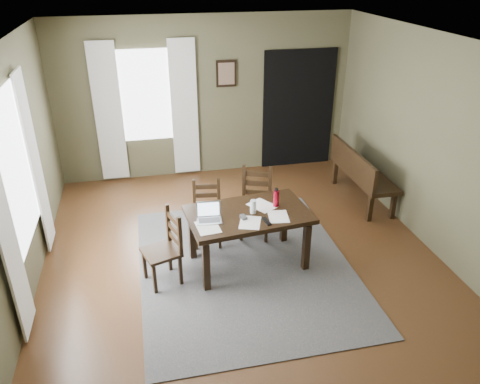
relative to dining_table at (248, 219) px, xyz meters
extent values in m
cube|color=#492C16|center=(-0.05, -0.05, -0.66)|extent=(5.00, 6.00, 0.01)
cube|color=brown|center=(-0.05, 2.95, 0.70)|extent=(5.00, 0.02, 2.70)
cube|color=brown|center=(-0.05, -3.05, 0.70)|extent=(5.00, 0.02, 2.70)
cube|color=brown|center=(-2.55, -0.05, 0.70)|extent=(0.02, 6.00, 2.70)
cube|color=brown|center=(2.45, -0.05, 0.70)|extent=(0.02, 6.00, 2.70)
cube|color=white|center=(-0.05, -0.05, 2.05)|extent=(5.00, 6.00, 0.02)
cube|color=#464646|center=(-0.05, -0.05, -0.64)|extent=(2.60, 3.20, 0.01)
cube|color=black|center=(0.00, 0.00, 0.06)|extent=(1.55, 1.03, 0.06)
cube|color=black|center=(0.00, 0.00, 0.01)|extent=(1.37, 0.86, 0.05)
cube|color=black|center=(-0.59, -0.41, -0.33)|extent=(0.09, 0.09, 0.62)
cube|color=black|center=(-0.67, 0.27, -0.33)|extent=(0.09, 0.09, 0.62)
cube|color=black|center=(0.67, -0.27, -0.33)|extent=(0.09, 0.09, 0.62)
cube|color=black|center=(0.59, 0.41, -0.33)|extent=(0.09, 0.09, 0.62)
cube|color=black|center=(-1.08, -0.15, -0.23)|extent=(0.50, 0.50, 0.04)
cube|color=black|center=(-1.28, -0.05, -0.44)|extent=(0.05, 0.05, 0.39)
cube|color=black|center=(-0.98, 0.06, -0.44)|extent=(0.05, 0.05, 0.39)
cube|color=black|center=(-1.18, -0.35, -0.44)|extent=(0.05, 0.05, 0.39)
cube|color=black|center=(-0.88, -0.25, -0.44)|extent=(0.05, 0.05, 0.39)
cube|color=black|center=(-0.96, 0.07, 0.03)|extent=(0.05, 0.05, 0.49)
cube|color=black|center=(-0.85, -0.25, 0.03)|extent=(0.05, 0.05, 0.49)
cube|color=black|center=(-0.91, -0.09, -0.11)|extent=(0.12, 0.29, 0.07)
cube|color=black|center=(-0.91, -0.09, 0.03)|extent=(0.12, 0.29, 0.07)
cube|color=black|center=(-0.91, -0.09, 0.16)|extent=(0.12, 0.29, 0.07)
cube|color=black|center=(-0.42, 0.57, -0.25)|extent=(0.43, 0.43, 0.04)
cube|color=black|center=(-0.59, 0.44, -0.45)|extent=(0.04, 0.04, 0.37)
cube|color=black|center=(-0.55, 0.74, -0.45)|extent=(0.04, 0.04, 0.37)
cube|color=black|center=(-0.29, 0.40, -0.45)|extent=(0.04, 0.04, 0.37)
cube|color=black|center=(-0.25, 0.70, -0.45)|extent=(0.04, 0.04, 0.37)
cube|color=black|center=(-0.56, 0.76, -0.01)|extent=(0.05, 0.05, 0.47)
cube|color=black|center=(-0.24, 0.72, -0.01)|extent=(0.05, 0.05, 0.47)
cube|color=black|center=(-0.40, 0.74, -0.13)|extent=(0.28, 0.06, 0.06)
cube|color=black|center=(-0.40, 0.74, -0.01)|extent=(0.28, 0.06, 0.06)
cube|color=black|center=(-0.40, 0.74, 0.12)|extent=(0.28, 0.06, 0.06)
cube|color=black|center=(0.25, 0.63, -0.21)|extent=(0.54, 0.54, 0.04)
cube|color=black|center=(0.03, 0.53, -0.43)|extent=(0.05, 0.05, 0.41)
cube|color=black|center=(0.14, 0.85, -0.43)|extent=(0.05, 0.05, 0.41)
cube|color=black|center=(0.35, 0.41, -0.43)|extent=(0.05, 0.05, 0.41)
cube|color=black|center=(0.47, 0.73, -0.43)|extent=(0.05, 0.05, 0.41)
cube|color=black|center=(0.14, 0.87, 0.06)|extent=(0.06, 0.06, 0.52)
cube|color=black|center=(0.48, 0.75, 0.06)|extent=(0.06, 0.06, 0.52)
cube|color=black|center=(0.31, 0.81, -0.08)|extent=(0.30, 0.13, 0.07)
cube|color=black|center=(0.31, 0.81, 0.06)|extent=(0.30, 0.13, 0.07)
cube|color=black|center=(0.31, 0.81, 0.20)|extent=(0.30, 0.13, 0.07)
cube|color=black|center=(2.17, 1.31, -0.19)|extent=(0.49, 1.52, 0.07)
cube|color=black|center=(2.35, 0.66, -0.44)|extent=(0.07, 0.07, 0.42)
cube|color=black|center=(1.98, 0.66, -0.44)|extent=(0.07, 0.07, 0.42)
cube|color=black|center=(2.35, 1.96, -0.44)|extent=(0.07, 0.07, 0.42)
cube|color=black|center=(1.98, 1.96, -0.44)|extent=(0.07, 0.07, 0.42)
cube|color=black|center=(1.95, 1.31, 0.02)|extent=(0.05, 1.52, 0.37)
cube|color=#B7B7BC|center=(-0.49, -0.10, 0.10)|extent=(0.31, 0.22, 0.01)
cube|color=#B7B7BC|center=(-0.48, 0.00, 0.19)|extent=(0.29, 0.08, 0.19)
cube|color=silver|center=(-0.49, -0.01, 0.19)|extent=(0.26, 0.06, 0.16)
cube|color=#3F3F42|center=(-0.50, -0.11, 0.11)|extent=(0.25, 0.14, 0.00)
cube|color=#3F3F42|center=(-0.09, -0.13, 0.11)|extent=(0.08, 0.11, 0.03)
cube|color=black|center=(0.15, -0.26, 0.10)|extent=(0.07, 0.18, 0.02)
cylinder|color=silver|center=(0.05, -0.02, 0.17)|extent=(0.08, 0.08, 0.17)
cylinder|color=#A40C22|center=(0.37, 0.08, 0.20)|extent=(0.08, 0.08, 0.21)
cylinder|color=black|center=(0.37, 0.08, 0.32)|extent=(0.05, 0.05, 0.03)
cube|color=white|center=(-0.53, -0.24, 0.09)|extent=(0.28, 0.35, 0.00)
cube|color=white|center=(0.32, -0.18, 0.09)|extent=(0.27, 0.33, 0.00)
cube|color=white|center=(0.20, 0.13, 0.09)|extent=(0.38, 0.41, 0.00)
cube|color=white|center=(-0.04, -0.24, 0.09)|extent=(0.32, 0.37, 0.00)
cube|color=white|center=(-2.52, 0.15, 0.80)|extent=(0.01, 1.30, 1.70)
cube|color=white|center=(-1.05, 2.92, 0.80)|extent=(1.00, 0.01, 1.50)
cube|color=silver|center=(-2.49, -0.67, 0.55)|extent=(0.03, 0.48, 2.30)
cube|color=silver|center=(-2.49, 0.97, 0.55)|extent=(0.03, 0.48, 2.30)
cube|color=silver|center=(-1.67, 2.89, 0.55)|extent=(0.44, 0.03, 2.30)
cube|color=silver|center=(-0.43, 2.89, 0.55)|extent=(0.44, 0.03, 2.30)
cube|color=black|center=(0.30, 2.92, 1.10)|extent=(0.34, 0.03, 0.44)
cube|color=brown|center=(0.30, 2.90, 1.10)|extent=(0.27, 0.01, 0.36)
cube|color=black|center=(1.60, 2.92, 0.40)|extent=(1.30, 0.03, 2.10)
camera|label=1|loc=(-1.15, -4.77, 2.85)|focal=35.00mm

